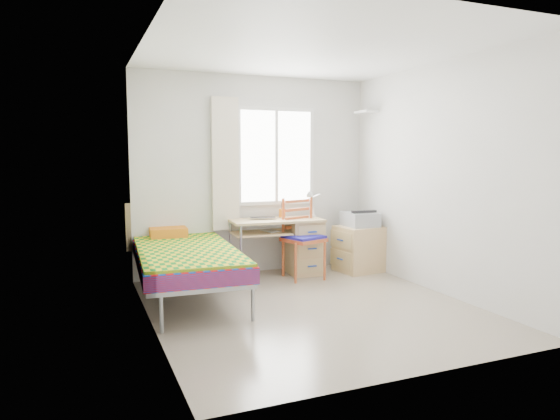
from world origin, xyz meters
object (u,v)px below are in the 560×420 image
object	(u,v)px
bed	(184,255)
cabinet	(359,249)
desk	(298,243)
chair	(302,233)
printer	(360,219)

from	to	relation	value
bed	cabinet	world-z (taller)	bed
bed	desk	distance (m)	1.69
bed	desk	size ratio (longest dim) A/B	1.87
bed	chair	world-z (taller)	chair
desk	cabinet	xyz separation A→B (m)	(0.82, -0.18, -0.10)
cabinet	printer	xyz separation A→B (m)	(0.03, 0.03, 0.40)
desk	cabinet	distance (m)	0.84
bed	desk	bearing A→B (deg)	20.89
chair	cabinet	xyz separation A→B (m)	(0.85, 0.03, -0.27)
bed	cabinet	xyz separation A→B (m)	(2.43, 0.32, -0.16)
bed	printer	xyz separation A→B (m)	(2.46, 0.35, 0.24)
bed	printer	distance (m)	2.49
cabinet	printer	distance (m)	0.41
chair	bed	bearing A→B (deg)	172.66
bed	chair	xyz separation A→B (m)	(1.58, 0.30, 0.11)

